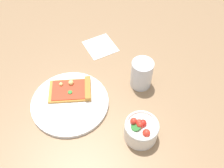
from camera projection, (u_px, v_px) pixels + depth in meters
name	position (u px, v px, depth m)	size (l,w,h in m)	color
ground_plane	(85.00, 109.00, 0.87)	(2.40, 2.40, 0.00)	#93704C
plate	(70.00, 103.00, 0.88)	(0.27, 0.27, 0.01)	white
pizza_slice_main	(74.00, 90.00, 0.90)	(0.17, 0.17, 0.03)	gold
salad_bowl	(141.00, 130.00, 0.78)	(0.11, 0.11, 0.08)	white
soda_glass	(141.00, 74.00, 0.90)	(0.08, 0.08, 0.11)	silver
paper_napkin	(100.00, 46.00, 1.06)	(0.12, 0.12, 0.00)	white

